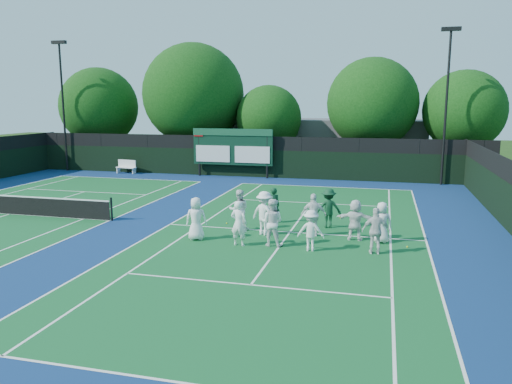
% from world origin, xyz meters
% --- Properties ---
extents(ground, '(120.00, 120.00, 0.00)m').
position_xyz_m(ground, '(0.00, 0.00, 0.00)').
color(ground, '#1A360E').
rests_on(ground, ground).
extents(court_apron, '(34.00, 32.00, 0.01)m').
position_xyz_m(court_apron, '(-6.00, 1.00, 0.00)').
color(court_apron, navy).
rests_on(court_apron, ground).
extents(near_court, '(11.05, 23.85, 0.01)m').
position_xyz_m(near_court, '(0.00, 1.00, 0.01)').
color(near_court, '#115426').
rests_on(near_court, ground).
extents(left_court, '(11.05, 23.85, 0.01)m').
position_xyz_m(left_court, '(-14.00, 1.00, 0.01)').
color(left_court, '#115426').
rests_on(left_court, ground).
extents(back_fence, '(34.00, 0.08, 3.00)m').
position_xyz_m(back_fence, '(-6.00, 16.00, 1.36)').
color(back_fence, black).
rests_on(back_fence, ground).
extents(scoreboard, '(6.00, 0.21, 3.55)m').
position_xyz_m(scoreboard, '(-7.01, 15.59, 2.19)').
color(scoreboard, black).
rests_on(scoreboard, ground).
extents(clubhouse, '(18.00, 6.00, 4.00)m').
position_xyz_m(clubhouse, '(-2.00, 24.00, 2.00)').
color(clubhouse, '#545459').
rests_on(clubhouse, ground).
extents(light_pole_left, '(1.20, 0.30, 10.12)m').
position_xyz_m(light_pole_left, '(-21.00, 15.70, 6.30)').
color(light_pole_left, black).
rests_on(light_pole_left, ground).
extents(light_pole_right, '(1.20, 0.30, 10.12)m').
position_xyz_m(light_pole_right, '(7.50, 15.70, 6.30)').
color(light_pole_right, black).
rests_on(light_pole_right, ground).
extents(tennis_net, '(11.30, 0.10, 1.10)m').
position_xyz_m(tennis_net, '(-14.00, 1.00, 0.49)').
color(tennis_net, black).
rests_on(tennis_net, ground).
extents(bench, '(1.72, 0.74, 1.05)m').
position_xyz_m(bench, '(-15.52, 15.38, 0.57)').
color(bench, silver).
rests_on(bench, ground).
extents(tree_a, '(6.62, 6.62, 8.37)m').
position_xyz_m(tree_a, '(-20.03, 19.58, 4.88)').
color(tree_a, black).
rests_on(tree_a, ground).
extents(tree_b, '(8.20, 8.20, 10.16)m').
position_xyz_m(tree_b, '(-11.34, 19.58, 5.85)').
color(tree_b, black).
rests_on(tree_b, ground).
extents(tree_c, '(5.14, 5.14, 6.78)m').
position_xyz_m(tree_c, '(-5.04, 19.58, 4.07)').
color(tree_c, black).
rests_on(tree_c, ground).
extents(tree_d, '(6.76, 6.76, 8.73)m').
position_xyz_m(tree_d, '(2.87, 19.58, 5.17)').
color(tree_d, black).
rests_on(tree_d, ground).
extents(tree_e, '(5.79, 5.79, 7.73)m').
position_xyz_m(tree_e, '(9.30, 19.58, 4.68)').
color(tree_e, black).
rests_on(tree_e, ground).
extents(tennis_ball_0, '(0.07, 0.07, 0.07)m').
position_xyz_m(tennis_ball_0, '(-1.70, -0.42, 0.03)').
color(tennis_ball_0, yellow).
rests_on(tennis_ball_0, ground).
extents(tennis_ball_1, '(0.07, 0.07, 0.07)m').
position_xyz_m(tennis_ball_1, '(1.84, 4.17, 0.03)').
color(tennis_ball_1, yellow).
rests_on(tennis_ball_1, ground).
extents(tennis_ball_2, '(0.07, 0.07, 0.07)m').
position_xyz_m(tennis_ball_2, '(4.72, -0.12, 0.03)').
color(tennis_ball_2, yellow).
rests_on(tennis_ball_2, ground).
extents(tennis_ball_3, '(0.07, 0.07, 0.07)m').
position_xyz_m(tennis_ball_3, '(-3.04, 1.73, 0.03)').
color(tennis_ball_3, yellow).
rests_on(tennis_ball_3, ground).
extents(tennis_ball_4, '(0.07, 0.07, 0.07)m').
position_xyz_m(tennis_ball_4, '(-1.37, 2.98, 0.03)').
color(tennis_ball_4, yellow).
rests_on(tennis_ball_4, ground).
extents(player_front_0, '(0.95, 0.73, 1.73)m').
position_xyz_m(player_front_0, '(-3.42, -1.07, 0.87)').
color(player_front_0, white).
rests_on(player_front_0, ground).
extents(player_front_1, '(0.68, 0.48, 1.76)m').
position_xyz_m(player_front_1, '(-1.54, -1.44, 0.88)').
color(player_front_1, white).
rests_on(player_front_1, ground).
extents(player_front_2, '(0.94, 0.75, 1.84)m').
position_xyz_m(player_front_2, '(-0.31, -1.14, 0.92)').
color(player_front_2, white).
rests_on(player_front_2, ground).
extents(player_front_3, '(1.02, 0.61, 1.54)m').
position_xyz_m(player_front_3, '(1.22, -1.43, 0.77)').
color(player_front_3, white).
rests_on(player_front_3, ground).
extents(player_front_4, '(1.04, 0.52, 1.72)m').
position_xyz_m(player_front_4, '(3.55, -1.22, 0.86)').
color(player_front_4, silver).
rests_on(player_front_4, ground).
extents(player_back_0, '(1.01, 0.88, 1.77)m').
position_xyz_m(player_back_0, '(-2.21, 0.86, 0.88)').
color(player_back_0, white).
rests_on(player_back_0, ground).
extents(player_back_1, '(1.35, 1.08, 1.83)m').
position_xyz_m(player_back_1, '(-0.96, 0.36, 0.92)').
color(player_back_1, white).
rests_on(player_back_1, ground).
extents(player_back_2, '(1.10, 0.62, 1.77)m').
position_xyz_m(player_back_2, '(1.03, 0.67, 0.89)').
color(player_back_2, white).
rests_on(player_back_2, ground).
extents(player_back_3, '(1.55, 0.54, 1.66)m').
position_xyz_m(player_back_3, '(2.72, 0.46, 0.83)').
color(player_back_3, white).
rests_on(player_back_3, ground).
extents(player_back_4, '(0.81, 0.54, 1.63)m').
position_xyz_m(player_back_4, '(3.74, 0.33, 0.81)').
color(player_back_4, white).
rests_on(player_back_4, ground).
extents(coach_left, '(0.70, 0.59, 1.64)m').
position_xyz_m(coach_left, '(-1.06, 2.49, 0.82)').
color(coach_left, '#0E341F').
rests_on(coach_left, ground).
extents(coach_right, '(1.26, 0.92, 1.75)m').
position_xyz_m(coach_right, '(1.47, 2.22, 0.87)').
color(coach_right, '#0F3920').
rests_on(coach_right, ground).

